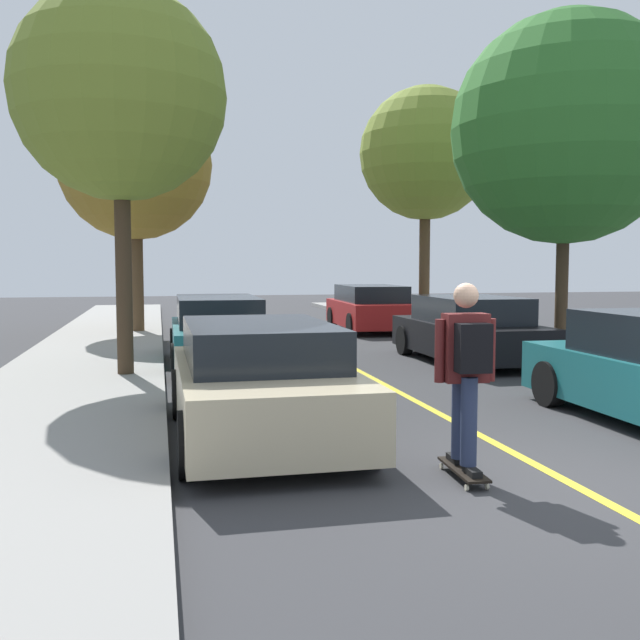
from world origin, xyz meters
TOP-DOWN VIEW (x-y plane):
  - ground at (0.00, 0.00)m, footprint 80.00×80.00m
  - center_line at (0.00, 4.00)m, footprint 0.12×39.20m
  - parked_car_left_nearest at (-2.52, 2.27)m, footprint 1.95×4.06m
  - parked_car_left_near at (-2.52, 8.22)m, footprint 1.87×4.32m
  - parked_car_right_near at (2.52, 7.67)m, footprint 2.03×4.22m
  - parked_car_right_far at (2.52, 14.67)m, footprint 2.08×4.21m
  - street_tree_left_nearest at (-4.21, 6.72)m, footprint 3.53×3.53m
  - street_tree_left_near at (-4.21, 14.76)m, footprint 4.21×4.21m
  - street_tree_right_nearest at (4.21, 7.06)m, footprint 4.49×4.49m
  - street_tree_right_near at (4.21, 14.63)m, footprint 3.94×3.94m
  - streetlamp at (4.27, 14.60)m, footprint 0.36×0.24m
  - skateboard at (-0.90, 0.29)m, footprint 0.27×0.85m
  - skateboarder at (-0.90, 0.26)m, footprint 0.58×0.70m

SIDE VIEW (x-z plane):
  - ground at x=0.00m, z-range 0.00..0.00m
  - center_line at x=0.00m, z-range 0.00..0.01m
  - skateboard at x=-0.90m, z-range 0.04..0.14m
  - parked_car_right_near at x=2.52m, z-range -0.02..1.32m
  - parked_car_left_nearest at x=-2.52m, z-range 0.00..1.32m
  - parked_car_left_near at x=-2.52m, z-range 0.00..1.36m
  - parked_car_right_far at x=2.52m, z-range 0.00..1.37m
  - skateboarder at x=-0.90m, z-range 0.22..1.94m
  - streetlamp at x=4.27m, z-range 0.55..6.74m
  - street_tree_right_nearest at x=4.21m, z-range 1.26..8.00m
  - street_tree_left_near at x=-4.21m, z-range 1.39..8.12m
  - street_tree_left_nearest at x=-4.21m, z-range 1.58..8.01m
  - street_tree_right_near at x=4.21m, z-range 1.71..8.83m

